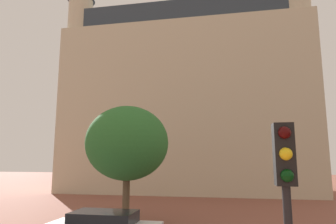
# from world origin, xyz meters

# --- Properties ---
(landmark_building) EXTENTS (27.23, 11.63, 37.07)m
(landmark_building) POSITION_xyz_m (-0.81, 32.10, 11.47)
(landmark_building) COLOR beige
(landmark_building) RESTS_ON ground_plane
(traffic_light_pole) EXTENTS (0.28, 0.34, 4.13)m
(traffic_light_pole) POSITION_xyz_m (3.74, 2.46, 2.91)
(traffic_light_pole) COLOR black
(traffic_light_pole) RESTS_ON ground_plane
(tree_curb_far) EXTENTS (4.63, 4.63, 6.57)m
(tree_curb_far) POSITION_xyz_m (-2.44, 13.82, 4.47)
(tree_curb_far) COLOR brown
(tree_curb_far) RESTS_ON ground_plane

